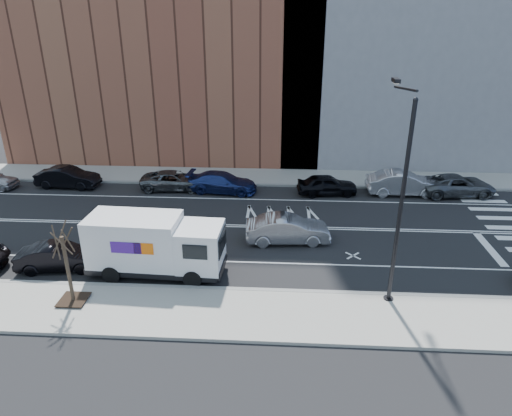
# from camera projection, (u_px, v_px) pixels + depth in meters

# --- Properties ---
(ground) EXTENTS (120.00, 120.00, 0.00)m
(ground) POSITION_uv_depth(u_px,v_px,m) (246.00, 226.00, 27.62)
(ground) COLOR black
(ground) RESTS_ON ground
(sidewalk_near) EXTENTS (44.00, 3.60, 0.15)m
(sidewalk_near) POSITION_uv_depth(u_px,v_px,m) (229.00, 313.00, 19.53)
(sidewalk_near) COLOR gray
(sidewalk_near) RESTS_ON ground
(sidewalk_far) EXTENTS (44.00, 3.60, 0.15)m
(sidewalk_far) POSITION_uv_depth(u_px,v_px,m) (255.00, 177.00, 35.65)
(sidewalk_far) COLOR gray
(sidewalk_far) RESTS_ON ground
(curb_near) EXTENTS (44.00, 0.25, 0.17)m
(curb_near) POSITION_uv_depth(u_px,v_px,m) (234.00, 290.00, 21.17)
(curb_near) COLOR gray
(curb_near) RESTS_ON ground
(curb_far) EXTENTS (44.00, 0.25, 0.17)m
(curb_far) POSITION_uv_depth(u_px,v_px,m) (253.00, 185.00, 34.00)
(curb_far) COLOR gray
(curb_far) RESTS_ON ground
(road_markings) EXTENTS (40.00, 8.60, 0.01)m
(road_markings) POSITION_uv_depth(u_px,v_px,m) (246.00, 226.00, 27.62)
(road_markings) COLOR white
(road_markings) RESTS_ON ground
(bldg_brick) EXTENTS (26.00, 10.00, 22.00)m
(bldg_brick) POSITION_uv_depth(u_px,v_px,m) (164.00, 24.00, 37.98)
(bldg_brick) COLOR brown
(bldg_brick) RESTS_ON ground
(streetlight) EXTENTS (0.44, 4.02, 9.34)m
(streetlight) POSITION_uv_depth(u_px,v_px,m) (400.00, 192.00, 18.89)
(streetlight) COLOR black
(streetlight) RESTS_ON ground
(street_tree) EXTENTS (1.20, 1.20, 3.75)m
(street_tree) POSITION_uv_depth(u_px,v_px,m) (69.00, 276.00, 19.73)
(street_tree) COLOR black
(street_tree) RESTS_ON ground
(fedex_van) EXTENTS (6.71, 2.60, 3.02)m
(fedex_van) POSITION_uv_depth(u_px,v_px,m) (155.00, 245.00, 22.08)
(fedex_van) COLOR black
(fedex_van) RESTS_ON ground
(far_parked_b) EXTENTS (4.64, 1.83, 1.50)m
(far_parked_b) POSITION_uv_depth(u_px,v_px,m) (68.00, 177.00, 33.49)
(far_parked_b) COLOR black
(far_parked_b) RESTS_ON ground
(far_parked_c) EXTENTS (4.86, 2.43, 1.32)m
(far_parked_c) POSITION_uv_depth(u_px,v_px,m) (174.00, 180.00, 33.15)
(far_parked_c) COLOR #4F5256
(far_parked_c) RESTS_ON ground
(far_parked_d) EXTENTS (5.13, 2.49, 1.44)m
(far_parked_d) POSITION_uv_depth(u_px,v_px,m) (222.00, 182.00, 32.60)
(far_parked_d) COLOR navy
(far_parked_d) RESTS_ON ground
(far_parked_e) EXTENTS (4.34, 2.08, 1.43)m
(far_parked_e) POSITION_uv_depth(u_px,v_px,m) (327.00, 185.00, 32.16)
(far_parked_e) COLOR black
(far_parked_e) RESTS_ON ground
(far_parked_f) EXTENTS (5.09, 1.81, 1.67)m
(far_parked_f) POSITION_uv_depth(u_px,v_px,m) (403.00, 183.00, 32.12)
(far_parked_f) COLOR #AFAFB4
(far_parked_f) RESTS_ON ground
(far_parked_g) EXTENTS (5.39, 2.83, 1.45)m
(far_parked_g) POSITION_uv_depth(u_px,v_px,m) (457.00, 185.00, 32.06)
(far_parked_g) COLOR #4B4E52
(far_parked_g) RESTS_ON ground
(driving_sedan) EXTENTS (4.81, 2.04, 1.54)m
(driving_sedan) POSITION_uv_depth(u_px,v_px,m) (288.00, 229.00, 25.49)
(driving_sedan) COLOR #A1A1A5
(driving_sedan) RESTS_ON ground
(near_parked_rear_a) EXTENTS (4.27, 1.95, 1.36)m
(near_parked_rear_a) POSITION_uv_depth(u_px,v_px,m) (60.00, 257.00, 22.80)
(near_parked_rear_a) COLOR black
(near_parked_rear_a) RESTS_ON ground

